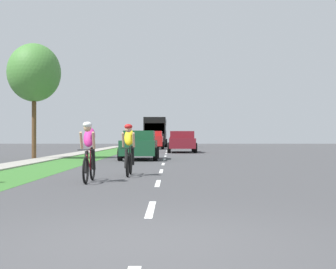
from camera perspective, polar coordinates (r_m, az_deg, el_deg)
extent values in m
plane|color=#424244|center=(25.26, -0.42, -3.01)|extent=(120.00, 120.00, 0.00)
cube|color=#38722D|center=(25.71, -10.50, -2.95)|extent=(2.28, 70.00, 0.01)
cube|color=#9E998E|center=(26.11, -14.38, -2.90)|extent=(1.31, 70.00, 0.10)
cube|color=white|center=(7.79, -2.10, -9.02)|extent=(0.12, 1.80, 0.01)
cube|color=white|center=(12.06, -1.23, -5.93)|extent=(0.12, 1.80, 0.01)
cube|color=white|center=(16.35, -0.82, -4.46)|extent=(0.12, 1.80, 0.01)
cube|color=white|center=(20.65, -0.59, -3.60)|extent=(0.12, 1.80, 0.01)
cube|color=white|center=(24.95, -0.43, -3.03)|extent=(0.12, 1.80, 0.01)
cube|color=white|center=(29.26, -0.32, -2.64)|extent=(0.12, 1.80, 0.01)
cube|color=white|center=(33.56, -0.24, -2.34)|extent=(0.12, 1.80, 0.01)
cube|color=white|center=(37.86, -0.18, -2.11)|extent=(0.12, 1.80, 0.01)
cube|color=white|center=(42.17, -0.13, -1.93)|extent=(0.12, 1.80, 0.01)
cube|color=white|center=(46.48, -0.08, -1.78)|extent=(0.12, 1.80, 0.01)
cube|color=white|center=(50.78, -0.05, -1.66)|extent=(0.12, 1.80, 0.01)
cube|color=white|center=(55.09, -0.02, -1.56)|extent=(0.12, 1.80, 0.01)
torus|color=black|center=(13.07, -9.15, -4.01)|extent=(0.06, 0.68, 0.68)
torus|color=black|center=(12.04, -9.97, -4.33)|extent=(0.06, 0.68, 0.68)
cylinder|color=maroon|center=(12.45, -9.62, -3.37)|extent=(0.04, 0.59, 0.43)
cylinder|color=maroon|center=(12.72, -9.41, -2.85)|extent=(0.04, 0.04, 0.55)
cylinder|color=maroon|center=(12.48, -9.58, -1.84)|extent=(0.03, 0.55, 0.03)
cylinder|color=black|center=(12.04, -9.95, -1.85)|extent=(0.42, 0.02, 0.02)
ellipsoid|color=#CC2D8C|center=(12.55, -9.53, -0.33)|extent=(0.30, 0.54, 0.63)
sphere|color=tan|center=(12.27, -9.75, 0.79)|extent=(0.20, 0.20, 0.20)
ellipsoid|color=white|center=(12.28, -9.75, 1.17)|extent=(0.24, 0.28, 0.16)
cylinder|color=tan|center=(12.30, -10.48, -0.70)|extent=(0.07, 0.26, 0.45)
cylinder|color=tan|center=(12.24, -9.01, -0.70)|extent=(0.07, 0.26, 0.45)
cylinder|color=black|center=(12.66, -9.91, -3.32)|extent=(0.10, 0.30, 0.60)
cylinder|color=black|center=(12.57, -9.06, -2.88)|extent=(0.10, 0.25, 0.61)
torus|color=black|center=(14.96, -4.56, -3.55)|extent=(0.06, 0.68, 0.68)
torus|color=black|center=(13.92, -4.93, -3.79)|extent=(0.06, 0.68, 0.68)
cylinder|color=black|center=(14.33, -4.78, -2.97)|extent=(0.04, 0.59, 0.43)
cylinder|color=black|center=(14.61, -4.68, -2.53)|extent=(0.04, 0.04, 0.55)
cylinder|color=black|center=(14.37, -4.76, -1.65)|extent=(0.03, 0.55, 0.03)
cylinder|color=black|center=(13.92, -4.92, -1.65)|extent=(0.42, 0.02, 0.02)
ellipsoid|color=yellow|center=(14.44, -4.73, -0.33)|extent=(0.30, 0.54, 0.63)
sphere|color=tan|center=(14.16, -4.83, 0.64)|extent=(0.20, 0.20, 0.20)
ellipsoid|color=red|center=(14.16, -4.83, 0.96)|extent=(0.24, 0.28, 0.16)
cylinder|color=tan|center=(14.17, -5.48, -0.65)|extent=(0.07, 0.26, 0.45)
cylinder|color=tan|center=(14.14, -4.19, -0.66)|extent=(0.07, 0.26, 0.45)
cylinder|color=black|center=(14.54, -5.10, -2.93)|extent=(0.10, 0.30, 0.60)
cylinder|color=black|center=(14.47, -4.33, -2.55)|extent=(0.10, 0.25, 0.61)
cube|color=#194C2D|center=(24.80, -3.48, -1.58)|extent=(1.76, 4.30, 0.76)
cube|color=#194C2D|center=(24.95, -3.46, -0.15)|extent=(1.55, 2.24, 0.52)
cube|color=#1E2833|center=(23.98, -3.61, -0.19)|extent=(1.44, 0.08, 0.44)
cylinder|color=black|center=(23.56, -5.83, -2.42)|extent=(0.22, 0.64, 0.64)
cylinder|color=black|center=(23.44, -1.55, -2.44)|extent=(0.22, 0.64, 0.64)
cylinder|color=black|center=(26.21, -5.21, -2.21)|extent=(0.22, 0.64, 0.64)
cylinder|color=black|center=(26.10, -1.36, -2.22)|extent=(0.22, 0.64, 0.64)
cube|color=maroon|center=(36.61, 1.67, -1.05)|extent=(1.96, 5.10, 0.76)
cube|color=maroon|center=(35.84, 1.70, -0.11)|extent=(1.80, 1.78, 0.64)
cube|color=#1E2833|center=(35.13, 1.73, -0.14)|extent=(1.67, 0.08, 0.52)
cube|color=maroon|center=(37.62, 0.26, -0.58)|extent=(0.08, 2.81, 0.40)
cube|color=maroon|center=(37.66, 3.01, -0.58)|extent=(0.08, 2.81, 0.40)
cube|color=maroon|center=(39.12, 1.59, -0.57)|extent=(1.80, 0.08, 0.40)
cylinder|color=black|center=(35.07, 0.13, -1.64)|extent=(0.26, 0.76, 0.76)
cylinder|color=black|center=(35.12, 3.33, -1.64)|extent=(0.26, 0.76, 0.76)
cylinder|color=black|center=(38.13, 0.15, -1.53)|extent=(0.26, 0.76, 0.76)
cylinder|color=black|center=(38.18, 3.09, -1.53)|extent=(0.26, 0.76, 0.76)
cube|color=red|center=(46.93, -1.80, -0.78)|extent=(1.90, 4.70, 1.00)
cube|color=red|center=(47.13, -1.79, 0.09)|extent=(1.71, 2.91, 0.52)
cube|color=#1E2833|center=(45.87, -1.85, -0.05)|extent=(1.56, 0.08, 0.44)
cylinder|color=black|center=(45.57, -3.06, -1.36)|extent=(0.25, 0.72, 0.72)
cylinder|color=black|center=(45.50, -0.67, -1.37)|extent=(0.25, 0.72, 0.72)
cylinder|color=black|center=(48.39, -2.86, -1.30)|extent=(0.25, 0.72, 0.72)
cylinder|color=black|center=(48.32, -0.61, -1.31)|extent=(0.25, 0.72, 0.72)
cube|color=black|center=(58.91, -1.47, 0.40)|extent=(2.50, 11.60, 3.10)
cube|color=#1E2833|center=(58.92, -1.47, 0.79)|extent=(2.52, 10.67, 0.64)
cube|color=#1E2833|center=(53.15, -1.66, 0.75)|extent=(2.25, 0.06, 1.20)
cylinder|color=black|center=(55.20, -2.89, -1.06)|extent=(0.28, 0.96, 0.96)
cylinder|color=black|center=(55.12, -0.29, -1.06)|extent=(0.28, 0.96, 0.96)
cylinder|color=black|center=(62.15, -2.53, -0.98)|extent=(0.28, 0.96, 0.96)
cylinder|color=black|center=(62.08, -0.22, -0.98)|extent=(0.28, 0.96, 0.96)
cylinder|color=brown|center=(26.37, -15.95, 0.96)|extent=(0.24, 0.24, 3.54)
ellipsoid|color=#478438|center=(26.60, -15.94, 7.24)|extent=(2.85, 2.85, 3.14)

